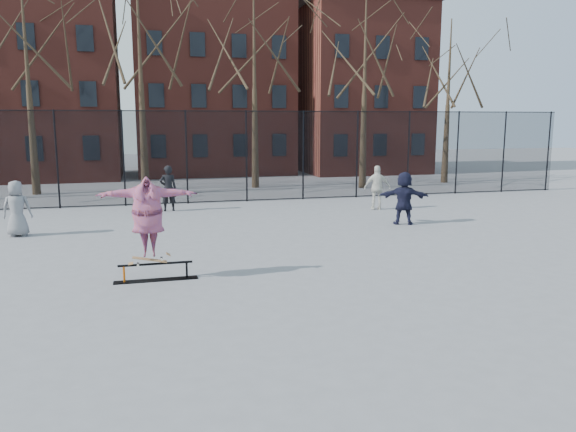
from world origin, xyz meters
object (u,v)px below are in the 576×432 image
object	(u,v)px
bystander_white	(377,188)
bystander_navy	(404,198)
skateboard	(150,261)
bystander_black	(168,188)
skate_rail	(156,273)
bystander_grey	(17,209)
skater	(148,220)

from	to	relation	value
bystander_white	bystander_navy	xyz separation A→B (m)	(-0.42, -3.25, 0.03)
skateboard	bystander_black	bearing A→B (deg)	84.83
skate_rail	bystander_black	xyz separation A→B (m)	(0.77, 9.90, 0.75)
bystander_grey	bystander_white	world-z (taller)	bystander_white
skateboard	bystander_black	distance (m)	9.95
bystander_white	bystander_navy	size ratio (longest dim) A/B	0.97
skate_rail	bystander_black	size ratio (longest dim) A/B	1.03
bystander_black	bystander_navy	size ratio (longest dim) A/B	0.99
bystander_black	skater	bearing A→B (deg)	80.30
bystander_grey	bystander_navy	bearing A→B (deg)	175.69
skate_rail	bystander_black	bearing A→B (deg)	85.54
bystander_black	bystander_grey	bearing A→B (deg)	33.86
bystander_grey	bystander_black	size ratio (longest dim) A/B	0.96
bystander_grey	bystander_navy	xyz separation A→B (m)	(12.56, -1.18, 0.05)
bystander_black	skate_rail	bearing A→B (deg)	81.00
skate_rail	skater	xyz separation A→B (m)	(-0.12, -0.00, 1.25)
skater	bystander_black	size ratio (longest dim) A/B	1.21
skater	bystander_grey	xyz separation A→B (m)	(-3.90, 6.11, -0.53)
skateboard	bystander_white	xyz separation A→B (m)	(9.09, 8.17, 0.43)
bystander_white	bystander_navy	bearing A→B (deg)	98.20
bystander_black	bystander_navy	xyz separation A→B (m)	(7.77, -4.98, 0.01)
skater	bystander_navy	xyz separation A→B (m)	(8.67, 4.93, -0.49)
bystander_grey	bystander_black	world-z (taller)	bystander_black
skate_rail	bystander_white	xyz separation A→B (m)	(8.96, 8.17, 0.73)
skater	bystander_navy	size ratio (longest dim) A/B	1.20
bystander_white	skater	bearing A→B (deg)	57.54
skate_rail	skateboard	size ratio (longest dim) A/B	2.27
bystander_black	bystander_white	size ratio (longest dim) A/B	1.02
skate_rail	bystander_black	distance (m)	9.96
skate_rail	bystander_white	world-z (taller)	bystander_white
skateboard	bystander_navy	size ratio (longest dim) A/B	0.45
skate_rail	bystander_white	size ratio (longest dim) A/B	1.05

